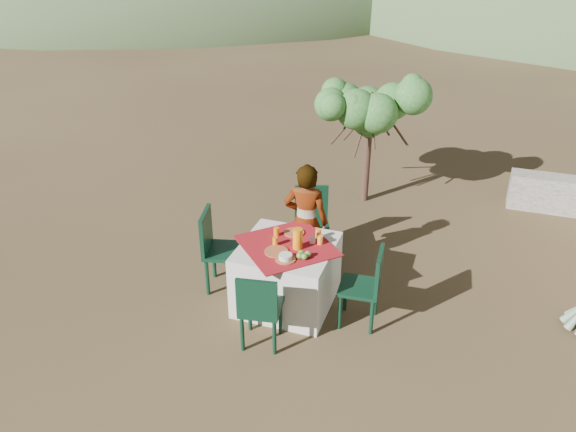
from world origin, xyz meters
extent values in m
plane|color=#382919|center=(0.00, 0.00, 0.00)|extent=(160.00, 160.00, 0.00)
cube|color=silver|center=(-0.11, -0.13, 0.38)|extent=(1.02, 1.02, 0.75)
cube|color=maroon|center=(-0.11, -0.13, 0.76)|extent=(1.30, 1.30, 0.01)
cylinder|color=black|center=(-0.24, 0.70, 0.23)|extent=(0.05, 0.05, 0.46)
cylinder|color=black|center=(0.09, 0.82, 0.23)|extent=(0.05, 0.05, 0.46)
cylinder|color=black|center=(-0.36, 1.02, 0.23)|extent=(0.05, 0.05, 0.46)
cylinder|color=black|center=(-0.03, 1.15, 0.23)|extent=(0.05, 0.05, 0.46)
cube|color=black|center=(-0.13, 0.92, 0.46)|extent=(0.56, 0.56, 0.04)
cube|color=black|center=(-0.20, 1.10, 0.71)|extent=(0.42, 0.19, 0.45)
cylinder|color=black|center=(0.01, -0.68, 0.22)|extent=(0.04, 0.04, 0.44)
cylinder|color=black|center=(-0.32, -0.74, 0.22)|extent=(0.04, 0.04, 0.44)
cylinder|color=black|center=(0.06, -1.01, 0.22)|extent=(0.04, 0.04, 0.44)
cylinder|color=black|center=(-0.27, -1.07, 0.22)|extent=(0.04, 0.04, 0.44)
cube|color=black|center=(-0.13, -0.88, 0.44)|extent=(0.47, 0.47, 0.04)
cube|color=black|center=(-0.10, -1.06, 0.68)|extent=(0.41, 0.10, 0.43)
cylinder|color=black|center=(-0.68, -0.21, 0.25)|extent=(0.05, 0.05, 0.49)
cylinder|color=black|center=(-0.77, 0.16, 0.25)|extent=(0.05, 0.05, 0.49)
cylinder|color=black|center=(-1.04, -0.30, 0.25)|extent=(0.05, 0.05, 0.49)
cylinder|color=black|center=(-1.13, 0.07, 0.25)|extent=(0.05, 0.05, 0.49)
cube|color=black|center=(-0.91, -0.07, 0.49)|extent=(0.56, 0.56, 0.04)
cube|color=black|center=(-1.11, -0.12, 0.76)|extent=(0.15, 0.46, 0.48)
cylinder|color=black|center=(0.56, -0.06, 0.23)|extent=(0.04, 0.04, 0.45)
cylinder|color=black|center=(0.58, -0.40, 0.23)|extent=(0.04, 0.04, 0.45)
cylinder|color=black|center=(0.90, -0.04, 0.23)|extent=(0.04, 0.04, 0.45)
cylinder|color=black|center=(0.92, -0.38, 0.23)|extent=(0.04, 0.04, 0.45)
cube|color=black|center=(0.74, -0.22, 0.45)|extent=(0.45, 0.45, 0.04)
cube|color=black|center=(0.93, -0.21, 0.70)|extent=(0.07, 0.42, 0.44)
imported|color=#8C6651|center=(-0.09, 0.49, 0.74)|extent=(0.57, 0.40, 1.48)
cylinder|color=#462D23|center=(0.16, 2.82, 0.66)|extent=(0.11, 0.11, 1.33)
sphere|color=#225921|center=(0.16, 2.82, 1.33)|extent=(0.57, 0.57, 0.57)
sphere|color=#225921|center=(0.68, 2.82, 1.47)|extent=(0.53, 0.53, 0.53)
sphere|color=#225921|center=(-0.31, 2.92, 1.42)|extent=(0.49, 0.49, 0.49)
sphere|color=#225921|center=(0.26, 3.35, 1.52)|extent=(0.51, 0.51, 0.51)
sphere|color=#225921|center=(0.21, 2.35, 1.37)|extent=(0.45, 0.45, 0.45)
cylinder|color=brown|center=(-0.12, 0.15, 0.77)|extent=(0.24, 0.24, 0.01)
cylinder|color=brown|center=(-0.17, -0.30, 0.77)|extent=(0.26, 0.26, 0.01)
cylinder|color=orange|center=(-0.30, 0.03, 0.81)|extent=(0.06, 0.06, 0.10)
cylinder|color=orange|center=(-0.23, -0.17, 0.81)|extent=(0.06, 0.06, 0.10)
cylinder|color=orange|center=(0.02, -0.15, 0.88)|extent=(0.11, 0.11, 0.24)
cylinder|color=brown|center=(-0.03, -0.42, 0.77)|extent=(0.22, 0.22, 0.01)
cylinder|color=silver|center=(-0.03, -0.42, 0.80)|extent=(0.14, 0.14, 0.05)
cylinder|color=orange|center=(0.23, 0.02, 0.81)|extent=(0.06, 0.06, 0.10)
cylinder|color=orange|center=(0.17, 0.15, 0.81)|extent=(0.07, 0.07, 0.10)
cube|color=silver|center=(0.14, 0.00, 0.80)|extent=(0.07, 0.05, 0.08)
sphere|color=#5B8530|center=(0.11, -0.30, 0.80)|extent=(0.07, 0.07, 0.07)
sphere|color=#5B8530|center=(0.18, -0.29, 0.80)|extent=(0.07, 0.07, 0.07)
sphere|color=#5B8530|center=(0.16, -0.35, 0.80)|extent=(0.07, 0.07, 0.07)
sphere|color=#5B8530|center=(0.11, -0.35, 0.80)|extent=(0.07, 0.07, 0.07)
camera|label=1|loc=(1.64, -5.16, 3.93)|focal=35.00mm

